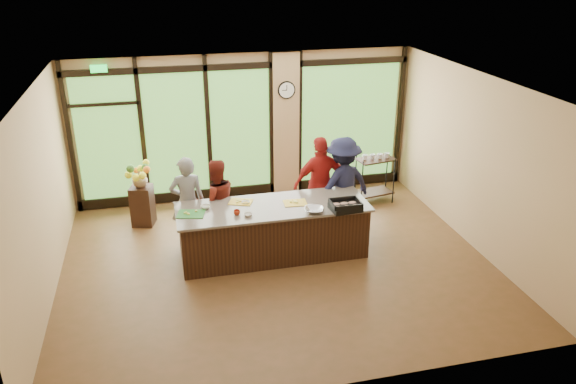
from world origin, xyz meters
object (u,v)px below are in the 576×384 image
roasting_pan (345,207)px  bar_cart (375,173)px  cook_right (342,184)px  island_base (273,232)px  cook_left (188,202)px  flower_stand (143,205)px

roasting_pan → bar_cart: 2.60m
cook_right → bar_cart: size_ratio=1.73×
island_base → cook_right: bearing=25.0°
cook_left → cook_right: 2.81m
flower_stand → cook_right: bearing=-1.0°
island_base → bar_cart: size_ratio=2.99×
cook_left → flower_stand: (-0.80, 1.04, -0.44)m
cook_left → cook_right: cook_right is taller
island_base → flower_stand: island_base is taller
cook_right → bar_cart: 1.53m
flower_stand → bar_cart: 4.68m
island_base → cook_right: size_ratio=1.73×
cook_right → roasting_pan: cook_right is taller
cook_right → cook_left: bearing=-16.1°
cook_left → bar_cart: 4.02m
cook_left → cook_right: (2.81, -0.02, 0.07)m
bar_cart → island_base: bearing=-155.4°
cook_left → roasting_pan: (2.48, -1.13, 0.14)m
island_base → roasting_pan: size_ratio=6.41×
cook_left → roasting_pan: size_ratio=3.42×
cook_right → bar_cart: (1.07, 1.06, -0.27)m
island_base → flower_stand: (-2.16, 1.73, -0.05)m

